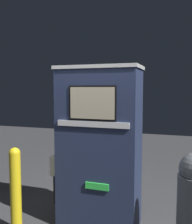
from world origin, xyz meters
TOP-DOWN VIEW (x-y plane):
  - gas_pump at (-0.00, 0.24)m, footprint 1.06×0.53m
  - safety_bollard at (-0.85, -0.25)m, footprint 0.13×0.13m

SIDE VIEW (x-z plane):
  - safety_bollard at x=-0.85m, z-range 0.02..1.02m
  - gas_pump at x=0.00m, z-range 0.00..1.93m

